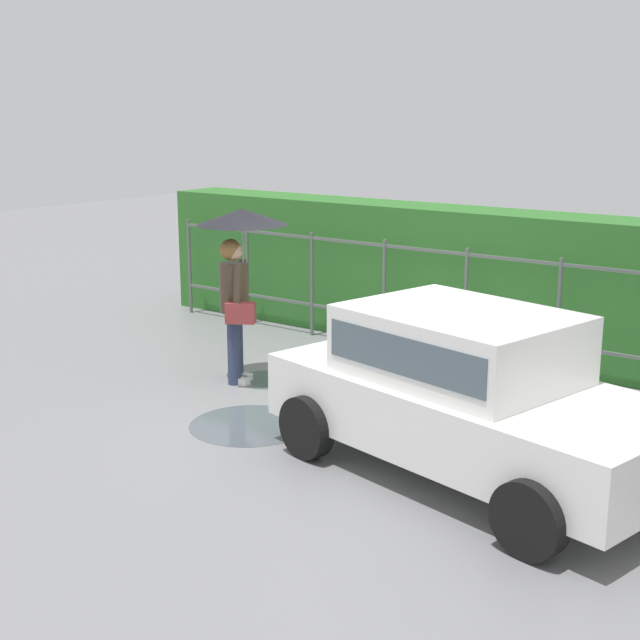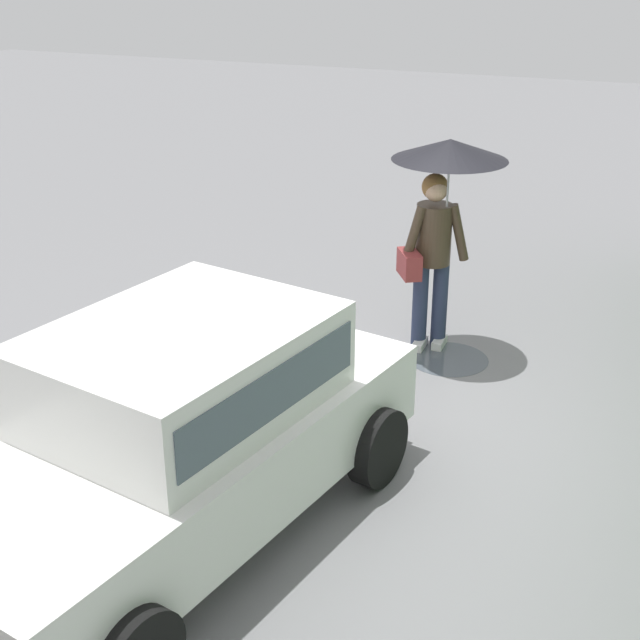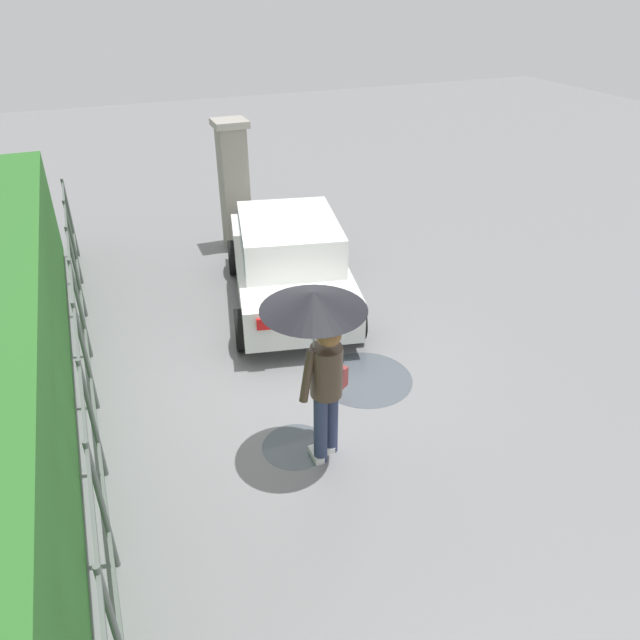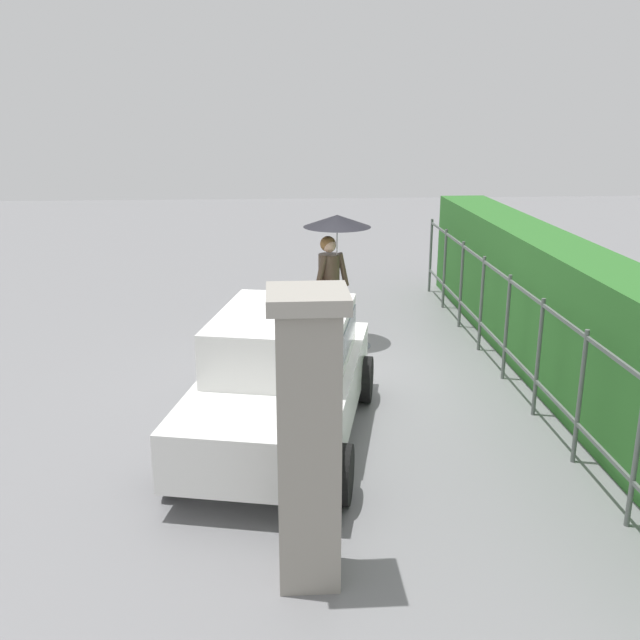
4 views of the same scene
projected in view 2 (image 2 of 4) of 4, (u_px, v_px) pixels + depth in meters
name	position (u px, v px, depth m)	size (l,w,h in m)	color
ground_plane	(365.00, 422.00, 7.43)	(40.00, 40.00, 0.00)	slate
car	(178.00, 424.00, 5.81)	(3.97, 2.48, 1.48)	white
pedestrian	(442.00, 194.00, 8.15)	(1.06, 1.06, 2.07)	#2D3856
puddle_near	(288.00, 375.00, 8.21)	(1.26, 1.26, 0.00)	#4C545B
puddle_far	(448.00, 359.00, 8.52)	(0.77, 0.77, 0.00)	#4C545B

